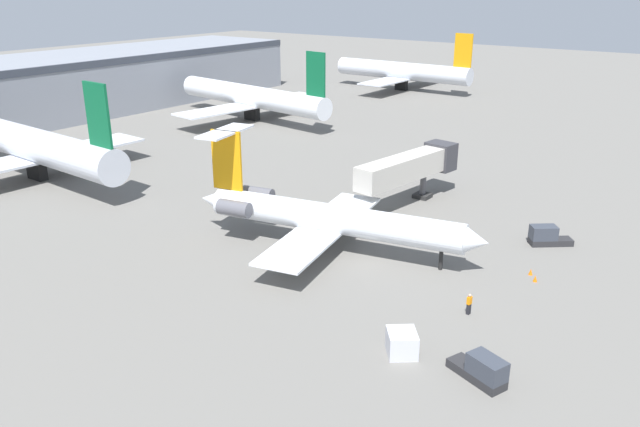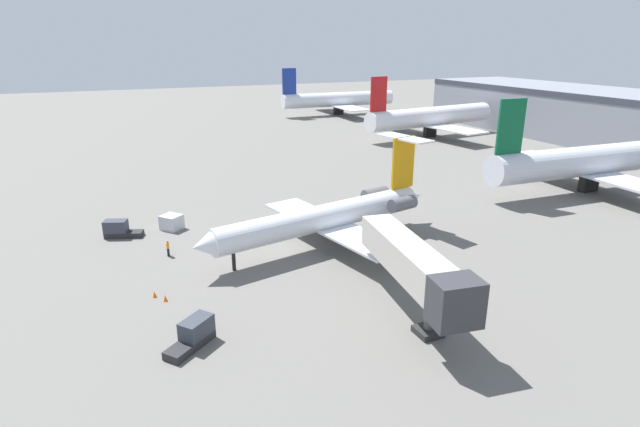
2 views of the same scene
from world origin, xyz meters
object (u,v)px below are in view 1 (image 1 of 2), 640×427
at_px(parked_airliner_east_mid, 252,97).
at_px(parked_airliner_east_end, 403,71).
at_px(parked_airliner_centre, 34,145).
at_px(baggage_tug_trailing, 482,370).
at_px(baggage_tug_lead, 547,236).
at_px(jet_bridge, 413,166).
at_px(regional_jet, 324,216).
at_px(cargo_container_uld, 402,343).
at_px(ground_crew_marshaller, 469,304).
at_px(traffic_cone_near, 535,279).
at_px(traffic_cone_mid, 531,272).

distance_m(parked_airliner_east_mid, parked_airliner_east_end, 45.48).
relative_size(parked_airliner_centre, parked_airliner_east_mid, 0.96).
xyz_separation_m(baggage_tug_trailing, parked_airliner_east_end, (96.11, 58.88, 3.40)).
bearing_deg(baggage_tug_lead, jet_bridge, 78.44).
bearing_deg(parked_airliner_centre, regional_jet, -85.45).
distance_m(regional_jet, cargo_container_uld, 18.67).
height_order(ground_crew_marshaller, parked_airliner_centre, parked_airliner_centre).
relative_size(jet_bridge, cargo_container_uld, 5.43).
xyz_separation_m(cargo_container_uld, traffic_cone_near, (16.15, -3.76, -0.56)).
height_order(cargo_container_uld, parked_airliner_east_mid, parked_airliner_east_mid).
bearing_deg(parked_airliner_centre, baggage_tug_trailing, -97.18).
relative_size(baggage_tug_lead, traffic_cone_mid, 7.26).
height_order(jet_bridge, baggage_tug_lead, jet_bridge).
bearing_deg(baggage_tug_lead, parked_airliner_east_mid, 66.45).
relative_size(baggage_tug_trailing, traffic_cone_mid, 7.70).
bearing_deg(cargo_container_uld, parked_airliner_east_end, 28.96).
distance_m(traffic_cone_near, parked_airliner_east_end, 98.44).
xyz_separation_m(jet_bridge, baggage_tug_trailing, (-27.77, -19.86, -3.45)).
distance_m(baggage_tug_lead, cargo_container_uld, 24.70).
xyz_separation_m(ground_crew_marshaller, traffic_cone_mid, (9.47, -1.56, -0.58)).
height_order(regional_jet, traffic_cone_mid, regional_jet).
distance_m(regional_jet, parked_airliner_centre, 42.28).
distance_m(baggage_tug_trailing, traffic_cone_mid, 17.24).
bearing_deg(parked_airliner_east_end, parked_airliner_east_mid, 172.96).
bearing_deg(parked_airliner_east_mid, regional_jet, -131.94).
height_order(cargo_container_uld, traffic_cone_mid, cargo_container_uld).
xyz_separation_m(baggage_tug_trailing, traffic_cone_near, (15.97, 1.84, -0.56)).
bearing_deg(parked_airliner_east_end, parked_airliner_centre, 177.76).
bearing_deg(cargo_container_uld, traffic_cone_mid, -9.95).
distance_m(ground_crew_marshaller, traffic_cone_near, 8.74).
xyz_separation_m(ground_crew_marshaller, cargo_container_uld, (-7.74, 1.46, -0.03)).
distance_m(traffic_cone_mid, parked_airliner_east_end, 97.15).
bearing_deg(traffic_cone_near, jet_bridge, 56.79).
bearing_deg(cargo_container_uld, parked_airliner_east_mid, 49.01).
bearing_deg(baggage_tug_trailing, parked_airliner_centre, 82.82).
bearing_deg(regional_jet, traffic_cone_near, -75.44).
height_order(baggage_tug_trailing, parked_airliner_centre, parked_airliner_centre).
relative_size(traffic_cone_near, parked_airliner_east_end, 0.02).
relative_size(jet_bridge, baggage_tug_lead, 3.89).
distance_m(ground_crew_marshaller, parked_airliner_centre, 58.30).
distance_m(jet_bridge, ground_crew_marshaller, 25.83).
xyz_separation_m(parked_airliner_centre, parked_airliner_east_end, (88.25, -3.45, -0.17)).
distance_m(regional_jet, parked_airliner_east_end, 93.30).
bearing_deg(baggage_tug_lead, cargo_container_uld, 175.35).
relative_size(jet_bridge, ground_crew_marshaller, 9.20).
bearing_deg(parked_airliner_east_mid, jet_bridge, -117.48).
bearing_deg(parked_airliner_east_mid, baggage_tug_lead, -113.55).
relative_size(ground_crew_marshaller, baggage_tug_trailing, 0.40).
relative_size(ground_crew_marshaller, parked_airliner_east_end, 0.05).
bearing_deg(traffic_cone_near, cargo_container_uld, 166.91).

